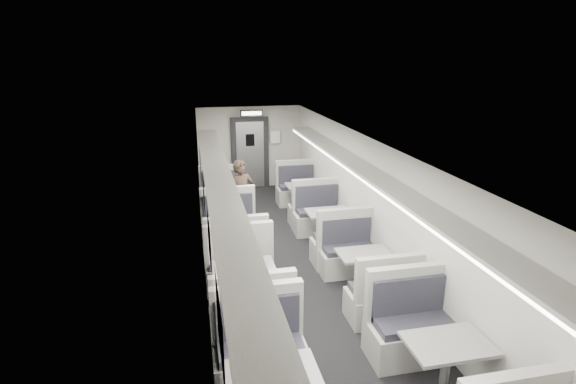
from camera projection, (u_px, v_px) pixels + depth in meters
name	position (u px, v px, depth m)	size (l,w,h in m)	color
room	(296.00, 217.00, 7.60)	(3.24, 12.24, 2.64)	black
booth_left_a	(224.00, 207.00, 10.60)	(1.07, 2.17, 1.16)	#B6B6AB
booth_left_b	(234.00, 244.00, 8.46)	(1.13, 2.30, 1.23)	#B6B6AB
booth_left_c	(245.00, 290.00, 6.84)	(1.12, 2.27, 1.21)	#B6B6AB
booth_right_a	(304.00, 199.00, 11.19)	(1.06, 2.15, 1.15)	#B6B6AB
booth_right_b	(329.00, 228.00, 9.26)	(1.09, 2.21, 1.18)	#B6B6AB
booth_right_c	(363.00, 273.00, 7.43)	(1.04, 2.11, 1.13)	#B6B6AB
booth_right_d	(445.00, 371.00, 5.08)	(1.12, 2.26, 1.21)	#B6B6AB
passenger	(242.00, 197.00, 9.88)	(0.60, 0.40, 1.66)	black
window_a	(201.00, 166.00, 10.43)	(0.02, 1.18, 0.84)	black
window_b	(204.00, 193.00, 8.38)	(0.02, 1.18, 0.84)	black
window_c	(209.00, 239.00, 6.32)	(0.02, 1.18, 0.84)	black
window_d	(220.00, 328.00, 4.27)	(0.02, 1.18, 0.84)	black
luggage_rack_left	(222.00, 186.00, 6.86)	(0.46, 10.40, 0.09)	#B6B6AB
luggage_rack_right	(374.00, 177.00, 7.36)	(0.46, 10.40, 0.09)	#B6B6AB
vestibule_door	(250.00, 153.00, 13.19)	(1.10, 0.13, 2.10)	black
exit_sign	(251.00, 113.00, 12.37)	(0.62, 0.12, 0.16)	black
wall_notice	(275.00, 137.00, 13.19)	(0.32, 0.02, 0.40)	white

